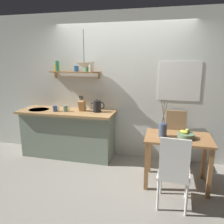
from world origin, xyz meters
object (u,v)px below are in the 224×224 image
Objects in this scene: dining_table at (178,146)px; electric_kettle at (97,106)px; twig_vase at (163,130)px; pendant_lamp at (84,65)px; coffee_mug_by_sink at (55,109)px; dining_chair_near at (174,170)px; coffee_mug_spare at (66,109)px; dining_chair_far at (175,136)px; knife_block at (82,105)px; fruit_bowl at (186,135)px.

electric_kettle is at bearing 157.26° from dining_table.
pendant_lamp is (-1.39, 0.53, 0.90)m from twig_vase.
electric_kettle is 0.79m from coffee_mug_by_sink.
dining_chair_near is 7.91× the size of coffee_mug_spare.
dining_table is at bearing -89.12° from dining_chair_far.
coffee_mug_spare is at bearing 14.24° from coffee_mug_by_sink.
dining_table is 0.63m from dining_chair_near.
pendant_lamp is at bearing -174.21° from dining_chair_far.
fruit_bowl is at bearing -19.19° from knife_block.
electric_kettle is at bearing -0.67° from knife_block.
dining_chair_near is 0.69m from twig_vase.
dining_chair_far is at bearing 72.69° from twig_vase.
electric_kettle is (-1.53, 0.63, 0.21)m from fruit_bowl.
pendant_lamp reaches higher than dining_chair_near.
coffee_mug_spare is (-0.29, -0.11, -0.06)m from knife_block.
dining_table is 1.73× the size of twig_vase.
coffee_mug_spare is (-0.59, -0.10, -0.05)m from electric_kettle.
knife_block is (-1.82, 0.64, 0.22)m from fruit_bowl.
coffee_mug_by_sink is at bearing 168.49° from dining_table.
dining_chair_near is 3.90× the size of electric_kettle.
dining_table is 1.87m from knife_block.
twig_vase reaches higher than coffee_mug_spare.
dining_chair_near is 2.28m from pendant_lamp.
dining_chair_far is at bearing 87.71° from dining_chair_near.
coffee_mug_spare is (0.19, 0.05, 0.00)m from coffee_mug_by_sink.
fruit_bowl is 2.18m from coffee_mug_spare.
twig_vase is 1.88× the size of knife_block.
twig_vase is (-0.17, 0.58, 0.33)m from dining_chair_near.
electric_kettle is (-1.43, 0.60, 0.40)m from dining_table.
coffee_mug_spare is at bearing -179.92° from pendant_lamp.
knife_block reaches higher than coffee_mug_by_sink.
knife_block is 0.31m from coffee_mug_spare.
dining_chair_far is at bearing 2.50° from electric_kettle.
dining_table is at bearing -11.51° from coffee_mug_by_sink.
electric_kettle is at bearing -177.50° from dining_chair_far.
fruit_bowl is 1.94m from knife_block.
coffee_mug_by_sink is (-0.77, -0.15, -0.05)m from electric_kettle.
pendant_lamp is at bearing -152.32° from electric_kettle.
electric_kettle is at bearing 138.38° from dining_chair_near.
pendant_lamp is at bearing -45.10° from knife_block.
dining_chair_near is 3.35× the size of knife_block.
pendant_lamp is (-1.61, -0.16, 1.22)m from dining_chair_far.
knife_block is (-0.30, 0.00, 0.01)m from electric_kettle.
coffee_mug_spare reaches higher than dining_table.
electric_kettle reaches higher than fruit_bowl.
twig_vase is 1.74m from pendant_lamp.
dining_chair_far is 2.05m from coffee_mug_spare.
dining_table is 0.97× the size of dining_chair_near.
coffee_mug_by_sink is at bearing -162.10° from knife_block.
fruit_bowl is (0.11, -0.69, 0.27)m from dining_chair_far.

